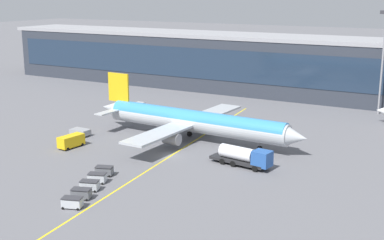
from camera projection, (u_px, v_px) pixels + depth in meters
ground_plane at (170, 156)px, 91.49m from camera, size 700.00×700.00×0.00m
apron_lead_in_line at (175, 153)px, 93.22m from camera, size 7.48×79.70×0.01m
terminal_building at (271, 65)px, 145.55m from camera, size 175.45×18.29×16.10m
main_airliner at (193, 121)px, 100.50m from camera, size 45.45×36.07×11.53m
fuel_tanker at (245, 156)px, 85.58m from camera, size 11.04×3.92×3.25m
pushback_tug at (80, 132)px, 103.93m from camera, size 3.87×2.42×1.40m
crew_van at (71, 141)px, 96.10m from camera, size 2.65×5.20×2.30m
baggage_cart_0 at (72, 202)px, 69.46m from camera, size 3.01×2.33×1.48m
baggage_cart_1 at (81, 193)px, 72.52m from camera, size 3.01×2.33×1.48m
baggage_cart_2 at (90, 185)px, 75.58m from camera, size 3.01×2.33×1.48m
baggage_cart_3 at (97, 178)px, 78.64m from camera, size 3.01×2.33×1.48m
baggage_cart_4 at (104, 171)px, 81.70m from camera, size 3.01×2.33×1.48m
apron_light_mast_0 at (383, 55)px, 119.31m from camera, size 2.80×0.50×23.76m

